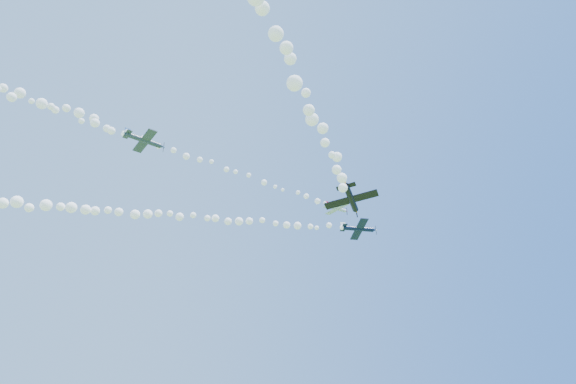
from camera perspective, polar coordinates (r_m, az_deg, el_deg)
name	(u,v)px	position (r m, az deg, el deg)	size (l,w,h in m)	color
plane_white	(337,208)	(106.14, 5.79, -1.95)	(6.36, 6.75, 1.70)	silver
smoke_trail_white	(157,144)	(88.32, -15.26, 5.53)	(77.58, 18.10, 2.75)	white
plane_navy	(359,229)	(101.06, 8.39, -4.34)	(7.84, 8.30, 2.34)	#0B1434
smoke_trail_navy	(139,213)	(97.84, -17.20, -2.39)	(81.32, 22.56, 3.05)	white
plane_grey	(145,140)	(78.04, -16.63, 5.87)	(6.63, 7.02, 1.88)	#313948
plane_black	(351,199)	(69.81, 7.49, -0.80)	(6.84, 6.68, 2.88)	black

